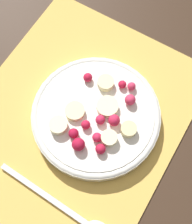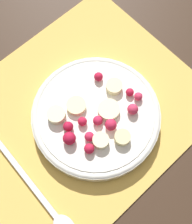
# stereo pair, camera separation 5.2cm
# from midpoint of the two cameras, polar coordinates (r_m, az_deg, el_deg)

# --- Properties ---
(ground_plane) EXTENTS (3.00, 3.00, 0.00)m
(ground_plane) POSITION_cam_midpoint_polar(r_m,az_deg,el_deg) (0.55, -1.67, -1.33)
(ground_plane) COLOR #382619
(placemat) EXTENTS (0.45, 0.35, 0.01)m
(placemat) POSITION_cam_midpoint_polar(r_m,az_deg,el_deg) (0.55, -1.68, -1.22)
(placemat) COLOR #E0B251
(placemat) RESTS_ON ground_plane
(fruit_bowl) EXTENTS (0.22, 0.22, 0.05)m
(fruit_bowl) POSITION_cam_midpoint_polar(r_m,az_deg,el_deg) (0.53, 2.75, -1.04)
(fruit_bowl) COLOR silver
(fruit_bowl) RESTS_ON placemat
(spoon) EXTENTS (0.03, 0.21, 0.01)m
(spoon) POSITION_cam_midpoint_polar(r_m,az_deg,el_deg) (0.52, -5.51, -17.57)
(spoon) COLOR silver
(spoon) RESTS_ON placemat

